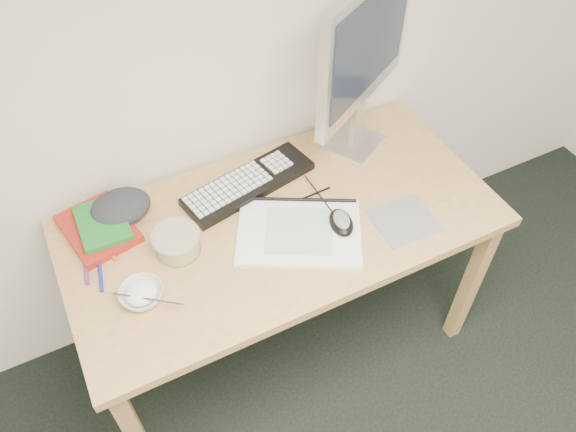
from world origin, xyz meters
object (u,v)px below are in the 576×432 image
(monitor, at_px, (365,49))
(keyboard, at_px, (249,184))
(sketchpad, at_px, (299,232))
(rice_bowl, at_px, (142,294))
(desk, at_px, (282,235))

(monitor, bearing_deg, keyboard, 153.80)
(sketchpad, height_order, rice_bowl, rice_bowl)
(desk, bearing_deg, monitor, 28.05)
(keyboard, distance_m, monitor, 0.58)
(sketchpad, distance_m, rice_bowl, 0.52)
(keyboard, bearing_deg, sketchpad, -89.66)
(sketchpad, relative_size, keyboard, 0.83)
(sketchpad, relative_size, rice_bowl, 3.08)
(keyboard, height_order, monitor, monitor)
(desk, distance_m, monitor, 0.66)
(sketchpad, xyz_separation_m, monitor, (0.38, 0.29, 0.38))
(desk, height_order, rice_bowl, rice_bowl)
(desk, distance_m, rice_bowl, 0.51)
(desk, relative_size, sketchpad, 3.60)
(sketchpad, height_order, monitor, monitor)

